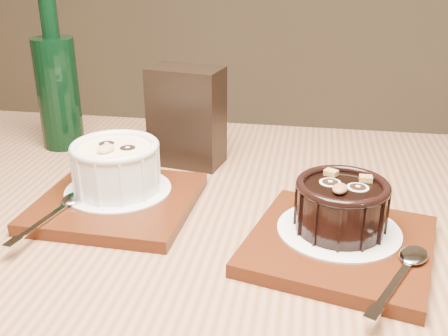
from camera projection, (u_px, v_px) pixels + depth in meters
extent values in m
cube|color=brown|center=(192.00, 252.00, 0.58)|extent=(1.24, 0.87, 0.04)
cube|color=#461D0B|center=(118.00, 202.00, 0.63)|extent=(0.18, 0.18, 0.01)
cylinder|color=white|center=(118.00, 189.00, 0.65)|extent=(0.13, 0.13, 0.00)
cylinder|color=silver|center=(117.00, 169.00, 0.64)|extent=(0.10, 0.10, 0.05)
cylinder|color=#FFE69B|center=(115.00, 149.00, 0.63)|extent=(0.09, 0.09, 0.00)
torus|color=silver|center=(115.00, 146.00, 0.62)|extent=(0.11, 0.11, 0.01)
cylinder|color=black|center=(107.00, 143.00, 0.63)|extent=(0.02, 0.02, 0.00)
cylinder|color=black|center=(128.00, 148.00, 0.62)|extent=(0.02, 0.02, 0.00)
ellipsoid|color=tan|center=(106.00, 149.00, 0.61)|extent=(0.02, 0.03, 0.01)
cube|color=#461D0B|center=(339.00, 245.00, 0.54)|extent=(0.21, 0.21, 0.01)
cylinder|color=white|center=(339.00, 230.00, 0.55)|extent=(0.13, 0.13, 0.00)
cylinder|color=black|center=(341.00, 209.00, 0.54)|extent=(0.09, 0.09, 0.05)
cylinder|color=black|center=(343.00, 189.00, 0.54)|extent=(0.08, 0.08, 0.00)
torus|color=black|center=(343.00, 185.00, 0.53)|extent=(0.10, 0.10, 0.01)
cylinder|color=black|center=(330.00, 182.00, 0.54)|extent=(0.02, 0.02, 0.00)
cylinder|color=black|center=(358.00, 187.00, 0.53)|extent=(0.02, 0.02, 0.00)
ellipsoid|color=brown|center=(340.00, 189.00, 0.52)|extent=(0.02, 0.02, 0.01)
cube|color=olive|center=(331.00, 173.00, 0.56)|extent=(0.02, 0.02, 0.01)
cube|color=olive|center=(366.00, 179.00, 0.55)|extent=(0.01, 0.01, 0.01)
cube|color=black|center=(187.00, 117.00, 0.74)|extent=(0.11, 0.07, 0.14)
cylinder|color=black|center=(59.00, 94.00, 0.80)|extent=(0.06, 0.06, 0.17)
cylinder|color=black|center=(49.00, 17.00, 0.76)|extent=(0.03, 0.03, 0.06)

